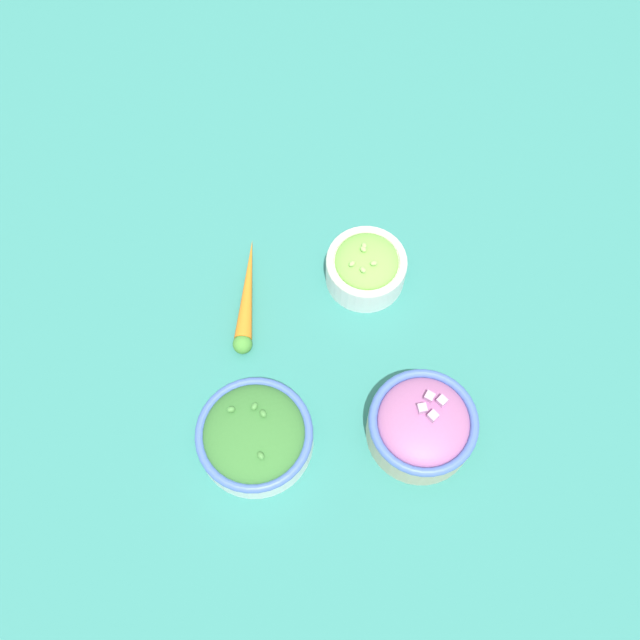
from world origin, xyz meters
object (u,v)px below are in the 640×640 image
at_px(bowl_lettuce, 366,266).
at_px(bowl_broccoli, 255,435).
at_px(bowl_red_onion, 422,425).
at_px(loose_carrot, 247,298).

bearing_deg(bowl_lettuce, bowl_broccoli, 153.47).
bearing_deg(bowl_lettuce, bowl_red_onion, -159.20).
height_order(bowl_lettuce, bowl_broccoli, bowl_lettuce).
relative_size(bowl_red_onion, loose_carrot, 0.78).
distance_m(bowl_broccoli, loose_carrot, 0.21).
xyz_separation_m(bowl_red_onion, bowl_broccoli, (-0.03, 0.22, -0.01)).
distance_m(bowl_lettuce, bowl_broccoli, 0.29).
xyz_separation_m(bowl_lettuce, loose_carrot, (-0.05, 0.17, -0.02)).
distance_m(bowl_red_onion, bowl_broccoli, 0.22).
height_order(bowl_red_onion, loose_carrot, bowl_red_onion).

